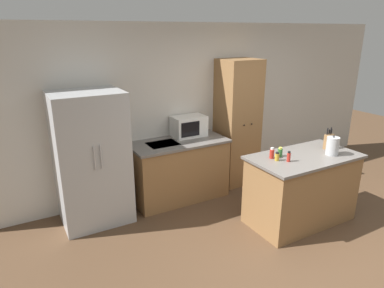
% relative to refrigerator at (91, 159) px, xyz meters
% --- Properties ---
extents(ground_plane, '(14.00, 14.00, 0.00)m').
position_rel_refrigerator_xyz_m(ground_plane, '(2.13, -1.94, -0.89)').
color(ground_plane, brown).
extents(wall_back, '(7.20, 0.06, 2.60)m').
position_rel_refrigerator_xyz_m(wall_back, '(2.13, 0.39, 0.41)').
color(wall_back, beige).
rests_on(wall_back, ground_plane).
extents(refrigerator, '(0.89, 0.74, 1.77)m').
position_rel_refrigerator_xyz_m(refrigerator, '(0.00, 0.00, 0.00)').
color(refrigerator, '#B7BABC').
rests_on(refrigerator, ground_plane).
extents(back_counter, '(1.46, 0.71, 0.92)m').
position_rel_refrigerator_xyz_m(back_counter, '(1.29, 0.02, -0.42)').
color(back_counter, olive).
rests_on(back_counter, ground_plane).
extents(pantry_cabinet, '(0.61, 0.56, 2.06)m').
position_rel_refrigerator_xyz_m(pantry_cabinet, '(2.41, 0.09, 0.15)').
color(pantry_cabinet, olive).
rests_on(pantry_cabinet, ground_plane).
extents(kitchen_island, '(1.46, 0.79, 0.94)m').
position_rel_refrigerator_xyz_m(kitchen_island, '(2.40, -1.39, -0.41)').
color(kitchen_island, olive).
rests_on(kitchen_island, ground_plane).
extents(microwave, '(0.51, 0.33, 0.32)m').
position_rel_refrigerator_xyz_m(microwave, '(1.55, 0.17, 0.19)').
color(microwave, white).
rests_on(microwave, back_counter).
extents(knife_block, '(0.13, 0.06, 0.31)m').
position_rel_refrigerator_xyz_m(knife_block, '(2.88, -1.35, 0.17)').
color(knife_block, olive).
rests_on(knife_block, kitchen_island).
extents(spice_bottle_tall_dark, '(0.06, 0.06, 0.14)m').
position_rel_refrigerator_xyz_m(spice_bottle_tall_dark, '(1.96, -1.25, 0.12)').
color(spice_bottle_tall_dark, '#B2281E').
rests_on(spice_bottle_tall_dark, kitchen_island).
extents(spice_bottle_short_red, '(0.05, 0.05, 0.11)m').
position_rel_refrigerator_xyz_m(spice_bottle_short_red, '(1.96, -1.35, 0.11)').
color(spice_bottle_short_red, gold).
rests_on(spice_bottle_short_red, kitchen_island).
extents(spice_bottle_amber_oil, '(0.06, 0.06, 0.12)m').
position_rel_refrigerator_xyz_m(spice_bottle_amber_oil, '(2.10, -1.25, 0.12)').
color(spice_bottle_amber_oil, '#337033').
rests_on(spice_bottle_amber_oil, kitchen_island).
extents(spice_bottle_green_herb, '(0.04, 0.04, 0.13)m').
position_rel_refrigerator_xyz_m(spice_bottle_green_herb, '(2.07, -1.44, 0.12)').
color(spice_bottle_green_herb, '#B2281E').
rests_on(spice_bottle_green_herb, kitchen_island).
extents(kettle, '(0.16, 0.16, 0.26)m').
position_rel_refrigerator_xyz_m(kettle, '(2.73, -1.54, 0.18)').
color(kettle, '#B2B5B7').
rests_on(kettle, kitchen_island).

